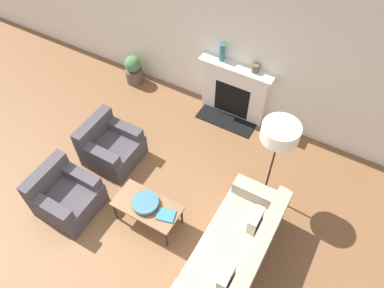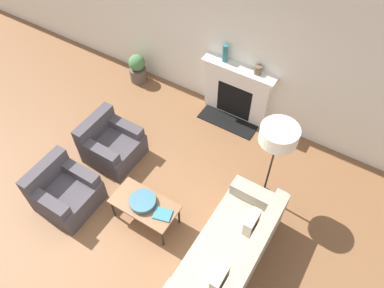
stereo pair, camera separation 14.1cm
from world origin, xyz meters
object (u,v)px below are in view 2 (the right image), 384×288
Objects in this scene: book at (163,214)px; floor_lamp at (278,139)px; mantel_vase_left at (225,53)px; armchair_near at (64,192)px; potted_plant at (138,68)px; mantel_vase_center_left at (258,70)px; fireplace at (237,92)px; armchair_far at (111,144)px; coffee_table at (145,205)px; bowl at (143,201)px; couch at (230,254)px.

floor_lamp is at bearing 37.16° from book.
armchair_near is at bearing -107.94° from mantel_vase_left.
potted_plant is at bearing 117.84° from book.
mantel_vase_center_left is at bearing 4.53° from potted_plant.
book is (0.24, -2.69, -0.08)m from fireplace.
mantel_vase_left is (-1.54, 1.41, -0.14)m from floor_lamp.
potted_plant is (-0.82, 1.81, 0.01)m from armchair_far.
mantel_vase_center_left is at bearing 0.00° from mantel_vase_left.
floor_lamp is (1.32, 1.29, 1.00)m from coffee_table.
bowl is 0.64× the size of potted_plant.
floor_lamp is (-0.06, 1.26, 1.10)m from couch.
book is (-1.05, -0.04, 0.15)m from couch.
coffee_table is at bearing -119.62° from armchair_far.
armchair_near is at bearing -161.65° from coffee_table.
mantel_vase_center_left is (1.62, 3.10, 0.89)m from armchair_near.
book reaches higher than coffee_table.
armchair_near is 0.85× the size of coffee_table.
potted_plant is at bearing 160.12° from floor_lamp.
fireplace is 3.36m from armchair_near.
potted_plant is (-2.43, -0.19, -0.88)m from mantel_vase_center_left.
mantel_vase_left is at bearing 94.54° from coffee_table.
mantel_vase_center_left is at bearing 81.14° from bowl.
mantel_vase_center_left is at bearing -159.83° from couch.
fireplace is 2.05m from floor_lamp.
mantel_vase_left reaches higher than armchair_near.
armchair_near and armchair_far have the same top height.
mantel_vase_left is (-1.59, 2.66, 0.96)m from couch.
armchair_near reaches higher than book.
armchair_far is at bearing -128.90° from mantel_vase_center_left.
fireplace is 0.71m from mantel_vase_center_left.
fireplace is 1.37× the size of coffee_table.
armchair_far is at bearing -104.21° from couch.
armchair_far is 0.85× the size of coffee_table.
bowl reaches higher than book.
couch is 2.97m from mantel_vase_center_left.
couch reaches higher than armchair_near.
floor_lamp is at bearing -56.25° from armchair_near.
book is at bearing -114.38° from armchair_far.
potted_plant reaches higher than coffee_table.
fireplace is 2.69m from bowl.
floor_lamp is at bearing -42.48° from mantel_vase_left.
floor_lamp is (2.54, 0.60, 1.12)m from armchair_far.
armchair_far is at bearing 149.91° from bowl.
floor_lamp is (1.34, 1.29, 0.91)m from bowl.
mantel_vase_center_left reaches higher than coffee_table.
mantel_vase_center_left reaches higher than armchair_near.
couch is at bearing -35.91° from potted_plant.
mantel_vase_left is at bearing 137.52° from floor_lamp.
coffee_table is 3.36× the size of book.
floor_lamp is (1.23, -1.39, 0.87)m from fireplace.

